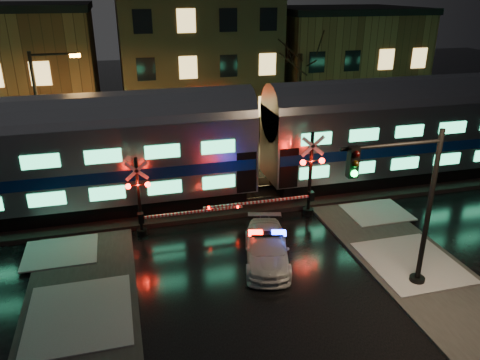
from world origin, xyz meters
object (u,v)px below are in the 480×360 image
(police_car, at_px, (267,248))
(crossing_signal_left, at_px, (148,204))
(crossing_signal_right, at_px, (304,183))
(traffic_light, at_px, (406,210))
(streetlight, at_px, (44,113))

(police_car, relative_size, crossing_signal_left, 0.87)
(crossing_signal_right, distance_m, traffic_light, 6.82)
(traffic_light, distance_m, streetlight, 18.81)
(police_car, bearing_deg, traffic_light, -21.76)
(crossing_signal_right, xyz_separation_m, traffic_light, (1.14, -6.56, 1.51))
(crossing_signal_left, bearing_deg, crossing_signal_right, 0.09)
(streetlight, bearing_deg, crossing_signal_right, -28.80)
(crossing_signal_left, bearing_deg, traffic_light, -37.22)
(traffic_light, bearing_deg, crossing_signal_left, 133.53)
(police_car, height_order, crossing_signal_right, crossing_signal_right)
(police_car, distance_m, traffic_light, 5.76)
(traffic_light, bearing_deg, streetlight, 125.89)
(police_car, relative_size, traffic_light, 0.75)
(police_car, height_order, traffic_light, traffic_light)
(police_car, relative_size, streetlight, 0.61)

